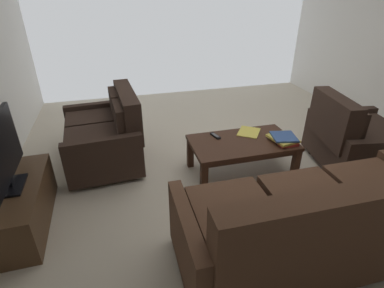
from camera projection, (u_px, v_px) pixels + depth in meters
ground_plane at (234, 170)px, 3.53m from camera, size 5.22×5.96×0.01m
sofa_main at (317, 224)px, 2.19m from camera, size 2.05×0.87×0.89m
loveseat_near at (107, 134)px, 3.54m from camera, size 0.91×1.23×0.87m
coffee_table at (242, 146)px, 3.31m from camera, size 1.15×0.64×0.41m
tv_stand at (18, 206)px, 2.61m from camera, size 0.47×1.07×0.42m
flat_tv at (0, 155)px, 2.37m from camera, size 0.20×0.93×0.60m
armchair_side at (353, 139)px, 3.43m from camera, size 1.04×1.11×0.88m
book_stack at (284, 139)px, 3.26m from camera, size 0.30×0.34×0.07m
tv_remote at (215, 136)px, 3.37m from camera, size 0.08×0.17×0.02m
loose_magazine at (249, 132)px, 3.48m from camera, size 0.35×0.37×0.01m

